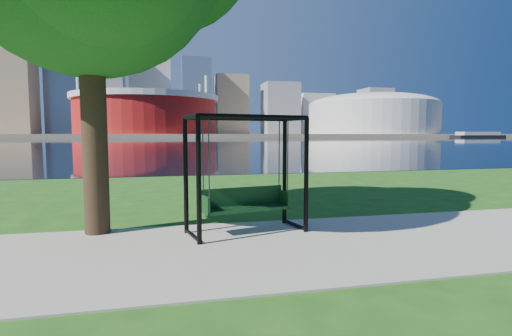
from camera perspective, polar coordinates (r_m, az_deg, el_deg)
name	(u,v)px	position (r m, az deg, el deg)	size (l,w,h in m)	color
ground	(241,242)	(7.50, -2.19, -10.55)	(900.00, 900.00, 0.00)	#1E5114
path	(246,249)	(7.02, -1.39, -11.49)	(120.00, 4.00, 0.03)	#9E937F
river	(168,141)	(109.12, -12.50, 3.74)	(900.00, 180.00, 0.02)	black
far_bank	(164,135)	(313.10, -12.99, 4.59)	(900.00, 228.00, 2.00)	#937F60
stadium	(147,113)	(242.56, -15.36, 7.61)	(83.00, 83.00, 32.00)	maroon
arena	(373,113)	(278.21, 16.32, 7.56)	(84.00, 84.00, 26.56)	beige
skyline	(158,91)	(328.26, -13.88, 10.68)	(392.00, 66.00, 96.50)	gray
swing	(246,177)	(7.93, -1.46, -1.30)	(2.45, 1.42, 2.36)	black
barge	(478,135)	(255.39, 29.13, 4.15)	(31.73, 10.17, 3.13)	black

